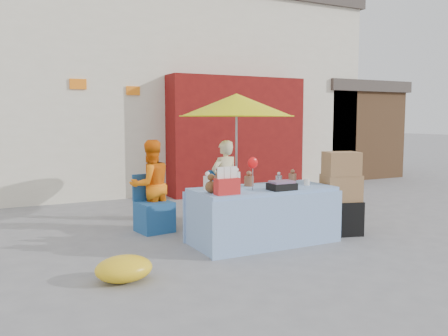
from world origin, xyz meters
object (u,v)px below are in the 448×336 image
chair_left (154,215)px  vendor_beige (225,181)px  market_table (262,214)px  box_stack (341,196)px  vendor_orange (151,185)px  umbrella (237,106)px  chair_right (228,207)px

chair_left → vendor_beige: size_ratio=0.64×
market_table → box_stack: (1.26, -0.11, 0.17)m
vendor_orange → vendor_beige: vendor_orange is taller
vendor_beige → umbrella: size_ratio=0.64×
chair_right → box_stack: box_stack is taller
market_table → umbrella: (0.45, 1.56, 1.50)m
chair_right → vendor_orange: bearing=165.6°
box_stack → vendor_beige: bearing=126.3°
chair_left → chair_right: same height
market_table → vendor_beige: 1.44m
vendor_orange → box_stack: 2.81m
box_stack → market_table: bearing=174.9°
market_table → chair_left: (-1.11, 1.27, -0.13)m
market_table → chair_right: 1.29m
market_table → umbrella: size_ratio=0.94×
umbrella → box_stack: umbrella is taller
box_stack → chair_left: bearing=149.7°
market_table → chair_left: market_table is taller
chair_left → umbrella: bearing=2.2°
chair_left → box_stack: (2.37, -1.38, 0.30)m
chair_right → umbrella: (0.30, 0.28, 1.64)m
vendor_beige → box_stack: (1.12, -1.52, -0.11)m
chair_right → umbrella: size_ratio=0.41×
umbrella → vendor_beige: bearing=-153.4°
chair_right → vendor_beige: vendor_beige is taller
vendor_orange → box_stack: size_ratio=1.13×
vendor_orange → box_stack: vendor_orange is taller
market_table → chair_left: bearing=130.8°
chair_left → umbrella: umbrella is taller
market_table → chair_left: size_ratio=2.31×
market_table → chair_left: 1.69m
chair_left → vendor_orange: (0.00, 0.13, 0.43)m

